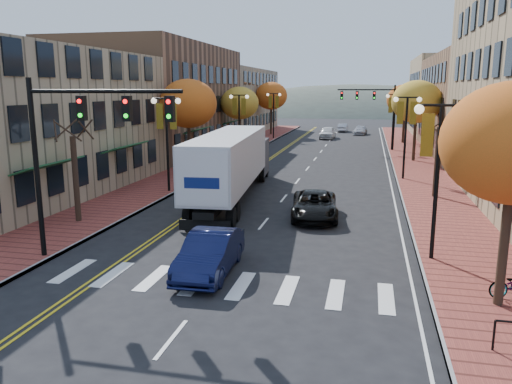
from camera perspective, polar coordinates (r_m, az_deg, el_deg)
The scene contains 29 objects.
ground at distance 15.80m, azimuth -6.82°, elevation -13.01°, with size 200.00×200.00×0.00m, color black.
sidewalk_left at distance 48.49m, azimuth -4.07°, elevation 3.96°, with size 4.00×85.00×0.15m, color brown.
sidewalk_right at distance 46.63m, azimuth 17.65°, elevation 3.12°, with size 4.00×85.00×0.15m, color brown.
building_left_near at distance 34.45m, azimuth -27.03°, elevation 6.97°, with size 12.00×22.00×9.00m, color #9E8966.
building_left_mid at distance 54.14m, azimuth -11.33°, elevation 10.33°, with size 12.00×24.00×11.00m, color brown.
building_left_far at distance 77.68m, azimuth -3.72°, elevation 10.32°, with size 12.00×26.00×9.50m, color #9E8966.
building_right_mid at distance 57.15m, azimuth 26.82°, elevation 8.88°, with size 15.00×24.00×10.00m, color brown.
building_right_far at distance 78.68m, azimuth 23.05°, elevation 10.00°, with size 15.00×20.00×11.00m, color #9E8966.
tree_left_a at distance 25.98m, azimuth -19.91°, elevation 1.39°, with size 0.28×0.28×4.20m.
tree_left_b at distance 40.01m, azimuth -7.75°, elevation 9.97°, with size 4.48×4.48×7.21m.
tree_left_c at distance 55.30m, azimuth -1.88°, elevation 10.11°, with size 4.16×4.16×6.69m.
tree_left_d at distance 72.84m, azimuth 1.75°, elevation 10.92°, with size 4.61×4.61×7.42m.
tree_right_b at distance 32.05m, azimuth 19.95°, elevation 3.23°, with size 0.28×0.28×4.20m.
tree_right_c at distance 47.68m, azimuth 17.91°, elevation 9.78°, with size 4.48×4.48×7.21m.
tree_right_d at distance 63.64m, azimuth 16.67°, elevation 10.05°, with size 4.35×4.35×7.00m.
lamp_left_b at distance 32.09m, azimuth -10.16°, elevation 7.43°, with size 1.96×0.36×6.05m.
lamp_left_c at distance 49.15m, azimuth -1.94°, elevation 9.02°, with size 1.96×0.36×6.05m.
lamp_left_d at distance 66.70m, azimuth 2.03°, elevation 9.73°, with size 1.96×0.36×6.05m.
lamp_right_a at distance 19.80m, azimuth 20.18°, elevation 4.34°, with size 1.96×0.36×6.05m.
lamp_right_b at distance 37.65m, azimuth 16.80°, elevation 7.72°, with size 1.96×0.36×6.05m.
lamp_right_c at distance 55.60m, azimuth 15.58°, elevation 8.92°, with size 1.96×0.36×6.05m.
traffic_mast_near at distance 19.57m, azimuth -19.55°, elevation 6.16°, with size 6.10×0.35×7.00m.
traffic_mast_far at distance 55.52m, azimuth 13.50°, elevation 9.67°, with size 6.10×0.34×7.00m.
semi_truck at distance 30.22m, azimuth -2.61°, elevation 3.68°, with size 4.01×16.42×4.06m.
navy_sedan at distance 18.24m, azimuth -5.30°, elevation -6.99°, with size 1.60×4.58×1.51m, color #0D1135.
black_suv at distance 25.96m, azimuth 6.70°, elevation -1.50°, with size 2.29×4.96×1.38m, color black.
car_far_white at distance 68.26m, azimuth 8.20°, elevation 6.73°, with size 1.90×4.73×1.61m, color silver.
car_far_silver at distance 75.27m, azimuth 11.82°, elevation 6.91°, with size 1.72×4.24×1.23m, color #B3B3BB.
car_far_oncoming at distance 79.84m, azimuth 9.91°, elevation 7.26°, with size 1.35×3.87×1.28m, color #B8B7BF.
Camera 1 is at (4.93, -13.49, 6.58)m, focal length 35.00 mm.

